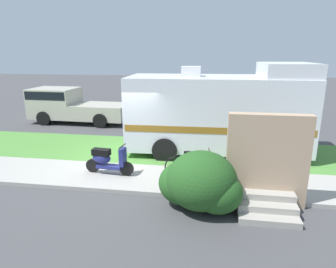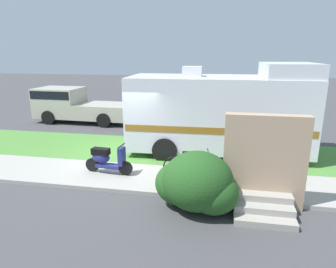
% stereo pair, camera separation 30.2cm
% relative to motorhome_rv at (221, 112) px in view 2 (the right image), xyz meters
% --- Properties ---
extents(ground_plane, '(80.00, 80.00, 0.00)m').
position_rel_motorhome_rv_xyz_m(ground_plane, '(-3.35, -1.75, -1.65)').
color(ground_plane, '#424244').
extents(sidewalk, '(24.00, 2.00, 0.12)m').
position_rel_motorhome_rv_xyz_m(sidewalk, '(-3.35, -2.95, -1.59)').
color(sidewalk, '#9E9B93').
rests_on(sidewalk, ground).
extents(grass_strip, '(24.00, 3.40, 0.08)m').
position_rel_motorhome_rv_xyz_m(grass_strip, '(-3.35, -0.25, -1.61)').
color(grass_strip, '#4C8438').
rests_on(grass_strip, ground).
extents(motorhome_rv, '(6.72, 2.84, 3.47)m').
position_rel_motorhome_rv_xyz_m(motorhome_rv, '(0.00, 0.00, 0.00)').
color(motorhome_rv, silver).
rests_on(motorhome_rv, ground).
extents(scooter, '(1.59, 0.50, 0.97)m').
position_rel_motorhome_rv_xyz_m(scooter, '(-3.46, -2.87, -1.08)').
color(scooter, black).
rests_on(scooter, ground).
extents(bicycle, '(1.76, 0.52, 0.89)m').
position_rel_motorhome_rv_xyz_m(bicycle, '(-0.77, -2.79, -1.16)').
color(bicycle, black).
rests_on(bicycle, ground).
extents(pickup_truck_near, '(5.45, 2.24, 1.89)m').
position_rel_motorhome_rv_xyz_m(pickup_truck_near, '(-8.16, 4.15, -0.65)').
color(pickup_truck_near, '#B7B29E').
rests_on(pickup_truck_near, ground).
extents(porch_steps, '(2.00, 1.26, 2.40)m').
position_rel_motorhome_rv_xyz_m(porch_steps, '(1.14, -4.04, -0.69)').
color(porch_steps, '#9E998E').
rests_on(porch_steps, ground).
extents(bush_by_porch, '(2.10, 1.58, 1.49)m').
position_rel_motorhome_rv_xyz_m(bush_by_porch, '(-0.49, -4.43, -0.95)').
color(bush_by_porch, '#23511E').
rests_on(bush_by_porch, ground).
extents(bottle_green, '(0.08, 0.08, 0.24)m').
position_rel_motorhome_rv_xyz_m(bottle_green, '(0.41, -2.82, -1.43)').
color(bottle_green, '#19722D').
rests_on(bottle_green, ground).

